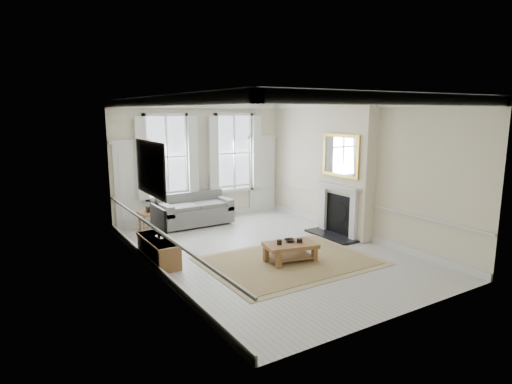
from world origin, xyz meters
TOP-DOWN VIEW (x-y plane):
  - floor at (0.00, 0.00)m, footprint 7.20×7.20m
  - ceiling at (0.00, 0.00)m, footprint 7.20×7.20m
  - back_wall at (0.00, 3.60)m, footprint 5.20×0.00m
  - left_wall at (-2.60, 0.00)m, footprint 0.00×7.20m
  - right_wall at (2.60, 0.00)m, footprint 0.00×7.20m
  - window_left at (-1.05, 3.55)m, footprint 1.26×0.20m
  - window_right at (1.05, 3.55)m, footprint 1.26×0.20m
  - door_left at (-2.05, 3.56)m, footprint 0.90×0.08m
  - door_right at (2.05, 3.56)m, footprint 0.90×0.08m
  - painting at (-2.56, 0.30)m, footprint 0.05×1.66m
  - chimney_breast at (2.43, 0.20)m, footprint 0.35×1.70m
  - hearth at (2.00, 0.20)m, footprint 0.55×1.50m
  - fireplace at (2.20, 0.20)m, footprint 0.21×1.45m
  - mirror at (2.21, 0.20)m, footprint 0.06×1.26m
  - sofa at (-0.46, 3.11)m, footprint 1.95×0.95m
  - side_table at (-1.84, 2.83)m, footprint 0.54×0.54m
  - rug at (0.03, -0.74)m, footprint 3.50×2.60m
  - coffee_table at (0.03, -0.74)m, footprint 1.19×0.85m
  - ceramic_pot_a at (-0.22, -0.69)m, footprint 0.10×0.10m
  - ceramic_pot_b at (0.23, -0.79)m, footprint 0.12×0.12m
  - bowl at (0.08, -0.64)m, footprint 0.25×0.25m
  - tv_stand at (-2.34, 0.69)m, footprint 0.47×1.45m
  - tv at (-2.32, 0.69)m, footprint 0.08×0.90m

SIDE VIEW (x-z plane):
  - floor at x=0.00m, z-range 0.00..0.00m
  - rug at x=0.03m, z-range 0.00..0.02m
  - hearth at x=2.00m, z-range 0.00..0.05m
  - tv_stand at x=-2.34m, z-range 0.00..0.52m
  - coffee_table at x=0.03m, z-range 0.12..0.53m
  - sofa at x=-0.46m, z-range -0.07..0.81m
  - bowl at x=0.08m, z-range 0.41..0.46m
  - ceramic_pot_b at x=0.23m, z-range 0.41..0.49m
  - ceramic_pot_a at x=-0.22m, z-range 0.41..0.51m
  - side_table at x=-1.84m, z-range 0.19..0.78m
  - fireplace at x=2.20m, z-range 0.07..1.40m
  - tv at x=-2.32m, z-range 0.57..1.25m
  - door_left at x=-2.05m, z-range 0.00..2.30m
  - door_right at x=2.05m, z-range 0.00..2.30m
  - back_wall at x=0.00m, z-range -0.90..4.30m
  - left_wall at x=-2.60m, z-range -1.90..5.30m
  - right_wall at x=2.60m, z-range -1.90..5.30m
  - chimney_breast at x=2.43m, z-range 0.01..3.39m
  - window_left at x=-1.05m, z-range 0.80..3.00m
  - window_right at x=1.05m, z-range 0.80..3.00m
  - painting at x=-2.56m, z-range 1.52..2.58m
  - mirror at x=2.21m, z-range 1.52..2.58m
  - ceiling at x=0.00m, z-range 3.40..3.40m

